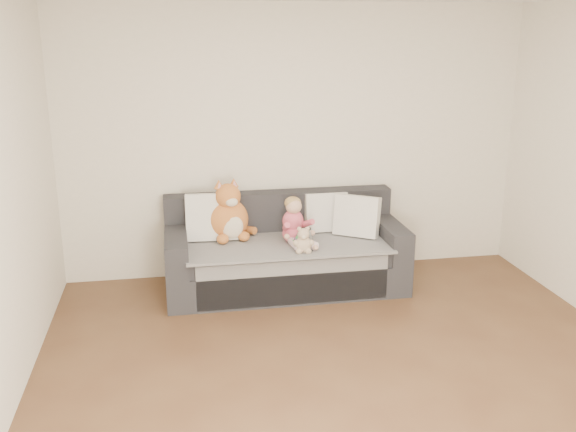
% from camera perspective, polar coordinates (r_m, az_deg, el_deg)
% --- Properties ---
extents(room_shell, '(5.00, 5.00, 5.00)m').
position_cam_1_polar(room_shell, '(4.27, 5.94, 1.76)').
color(room_shell, brown).
rests_on(room_shell, ground).
extents(sofa, '(2.20, 0.94, 0.85)m').
position_cam_1_polar(sofa, '(6.05, -0.32, -3.50)').
color(sofa, '#26262B').
rests_on(sofa, ground).
extents(cushion_left, '(0.48, 0.23, 0.45)m').
position_cam_1_polar(cushion_left, '(5.96, -6.80, -0.07)').
color(cushion_left, white).
rests_on(cushion_left, sofa).
extents(cushion_right_back, '(0.41, 0.19, 0.39)m').
position_cam_1_polar(cushion_right_back, '(6.19, 3.40, 0.35)').
color(cushion_right_back, white).
rests_on(cushion_right_back, sofa).
extents(cushion_right_front, '(0.46, 0.39, 0.40)m').
position_cam_1_polar(cushion_right_front, '(6.07, 6.14, 0.01)').
color(cushion_right_front, white).
rests_on(cushion_right_front, sofa).
extents(toddler, '(0.30, 0.44, 0.43)m').
position_cam_1_polar(toddler, '(5.83, 0.60, -0.69)').
color(toddler, '#E35086').
rests_on(toddler, sofa).
extents(plush_cat, '(0.48, 0.45, 0.59)m').
position_cam_1_polar(plush_cat, '(5.97, -5.32, -0.00)').
color(plush_cat, '#C0652A').
rests_on(plush_cat, sofa).
extents(teddy_bear, '(0.19, 0.14, 0.24)m').
position_cam_1_polar(teddy_bear, '(5.61, 1.38, -2.32)').
color(teddy_bear, tan).
rests_on(teddy_bear, sofa).
extents(plush_cow, '(0.15, 0.23, 0.19)m').
position_cam_1_polar(plush_cow, '(5.81, 1.46, -1.85)').
color(plush_cow, white).
rests_on(plush_cow, sofa).
extents(sippy_cup, '(0.10, 0.09, 0.12)m').
position_cam_1_polar(sippy_cup, '(5.73, 0.88, -2.25)').
color(sippy_cup, '#6B3693').
rests_on(sippy_cup, sofa).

